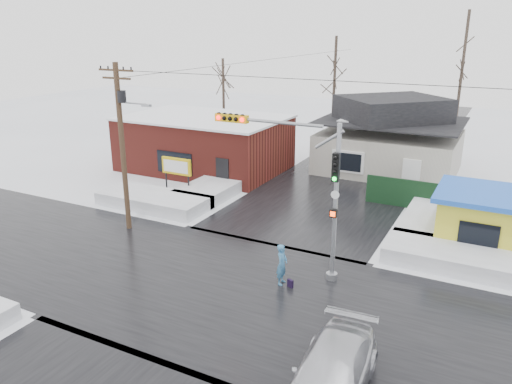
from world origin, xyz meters
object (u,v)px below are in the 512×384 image
at_px(traffic_signal, 301,177).
at_px(car, 331,375).
at_px(utility_pole, 123,138).
at_px(kiosk, 482,218).
at_px(marquee_sign, 177,167).
at_px(pedestrian, 282,265).

xyz_separation_m(traffic_signal, car, (3.98, -7.07, -3.77)).
height_order(utility_pole, kiosk, utility_pole).
height_order(marquee_sign, car, marquee_sign).
xyz_separation_m(traffic_signal, pedestrian, (-0.24, -1.36, -3.62)).
xyz_separation_m(traffic_signal, utility_pole, (-10.36, 0.53, 0.57)).
relative_size(utility_pole, pedestrian, 4.90).
xyz_separation_m(marquee_sign, car, (15.42, -13.60, -1.16)).
distance_m(traffic_signal, marquee_sign, 13.42).
relative_size(kiosk, pedestrian, 2.50).
relative_size(kiosk, car, 0.87).
xyz_separation_m(traffic_signal, marquee_sign, (-11.43, 6.53, -2.62)).
distance_m(pedestrian, car, 7.10).
relative_size(traffic_signal, kiosk, 1.52).
distance_m(marquee_sign, car, 20.59).
xyz_separation_m(marquee_sign, kiosk, (18.50, 0.50, -0.46)).
relative_size(traffic_signal, car, 1.33).
bearing_deg(kiosk, marquee_sign, -178.45).
distance_m(utility_pole, kiosk, 18.95).
height_order(traffic_signal, car, traffic_signal).
bearing_deg(kiosk, utility_pole, -159.56).
bearing_deg(kiosk, pedestrian, -131.04).
distance_m(traffic_signal, utility_pole, 10.39).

